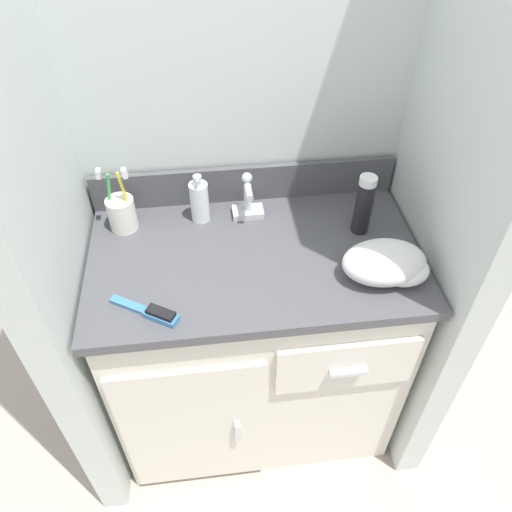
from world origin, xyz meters
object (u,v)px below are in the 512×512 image
at_px(soap_dispenser, 199,201).
at_px(shaving_cream_can, 364,205).
at_px(hand_towel, 389,264).
at_px(toothbrush_cup, 122,213).
at_px(hairbrush, 153,312).

distance_m(soap_dispenser, shaving_cream_can, 0.46).
bearing_deg(hand_towel, toothbrush_cup, 157.65).
bearing_deg(shaving_cream_can, toothbrush_cup, 172.08).
height_order(shaving_cream_can, hand_towel, shaving_cream_can).
bearing_deg(shaving_cream_can, soap_dispenser, 166.80).
bearing_deg(shaving_cream_can, hairbrush, -156.85).
height_order(toothbrush_cup, shaving_cream_can, toothbrush_cup).
bearing_deg(soap_dispenser, shaving_cream_can, -13.20).
bearing_deg(soap_dispenser, hand_towel, -32.26).
relative_size(toothbrush_cup, shaving_cream_can, 1.12).
distance_m(toothbrush_cup, shaving_cream_can, 0.67).
bearing_deg(hairbrush, hand_towel, 36.72).
height_order(hairbrush, hand_towel, hand_towel).
xyz_separation_m(shaving_cream_can, hand_towel, (0.02, -0.19, -0.04)).
distance_m(toothbrush_cup, hand_towel, 0.74).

